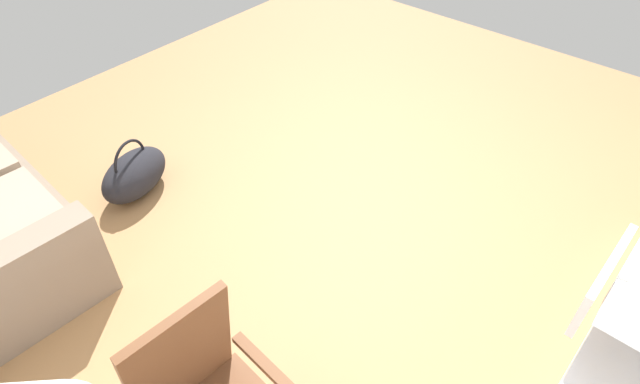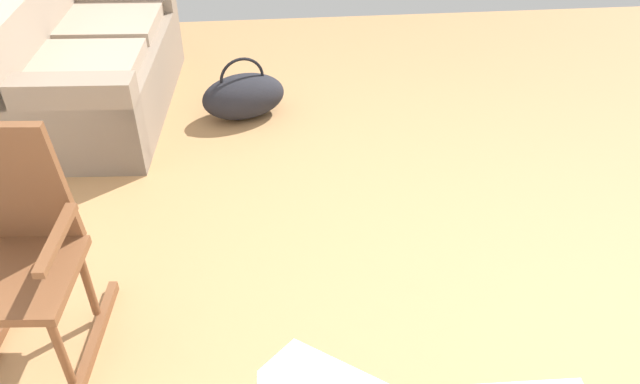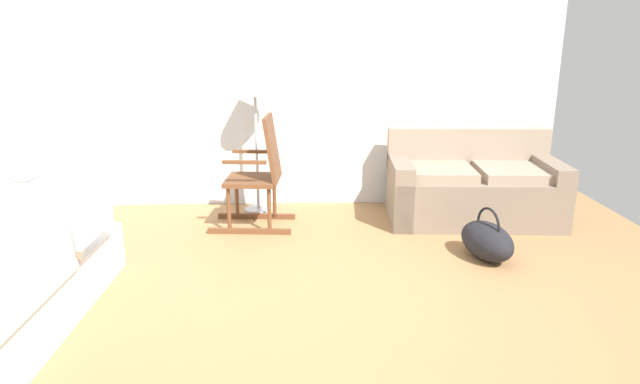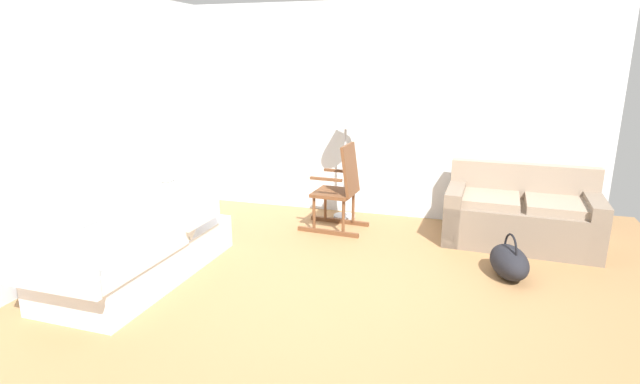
% 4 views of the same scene
% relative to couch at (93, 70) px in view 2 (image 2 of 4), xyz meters
% --- Properties ---
extents(ground_plane, '(6.46, 6.46, 0.00)m').
position_rel_couch_xyz_m(ground_plane, '(-1.69, -1.82, -0.31)').
color(ground_plane, '#9E7247').
extents(couch, '(1.65, 0.94, 0.85)m').
position_rel_couch_xyz_m(couch, '(0.00, 0.00, 0.00)').
color(couch, '#7D6C5C').
rests_on(couch, ground).
extents(rocking_chair, '(0.79, 0.53, 1.05)m').
position_rel_couch_xyz_m(rocking_chair, '(-2.04, -0.14, 0.20)').
color(rocking_chair, brown).
rests_on(rocking_chair, ground).
extents(duffel_bag, '(0.46, 0.63, 0.43)m').
position_rel_couch_xyz_m(duffel_bag, '(-0.17, -0.99, -0.15)').
color(duffel_bag, black).
rests_on(duffel_bag, ground).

